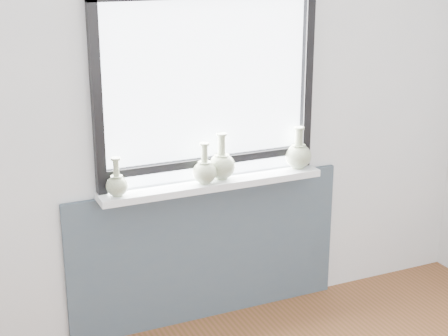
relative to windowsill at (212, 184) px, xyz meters
name	(u,v)px	position (x,y,z in m)	size (l,w,h in m)	color
back_wall	(205,108)	(0.00, 0.10, 0.42)	(3.60, 0.02, 2.60)	silver
apron_panel	(208,251)	(0.00, 0.07, -0.45)	(1.70, 0.03, 0.86)	#404E58
windowsill	(212,184)	(0.00, 0.00, 0.00)	(1.32, 0.18, 0.04)	white
window	(207,84)	(0.00, 0.06, 0.56)	(1.30, 0.06, 1.05)	black
vase_a	(117,184)	(-0.56, -0.02, 0.09)	(0.12, 0.12, 0.21)	#9FAD88
vase_b	(205,171)	(-0.06, -0.03, 0.09)	(0.14, 0.14, 0.23)	#9FAD88
vase_c	(222,164)	(0.06, 0.01, 0.10)	(0.16, 0.16, 0.27)	#9FAD88
vase_d	(298,154)	(0.56, 0.01, 0.10)	(0.16, 0.16, 0.25)	#9FAD88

